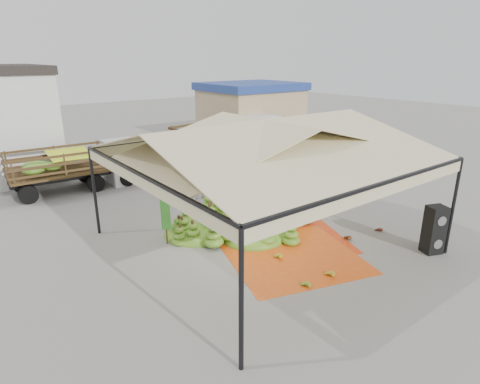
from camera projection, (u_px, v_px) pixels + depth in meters
ground at (263, 242)px, 13.13m from camera, size 90.00×90.00×0.00m
canopy_tent at (265, 143)px, 12.07m from camera, size 8.10×8.10×4.00m
building_tan at (251, 112)px, 28.00m from camera, size 6.30×5.30×4.10m
tarp_left at (293, 257)px, 12.18m from camera, size 4.70×4.58×0.01m
tarp_right at (286, 236)px, 13.60m from camera, size 4.70×4.80×0.01m
banana_heap at (245, 208)px, 14.38m from camera, size 6.08×5.06×1.27m
hand_yellow_a at (276, 256)px, 11.99m from camera, size 0.48×0.41×0.21m
hand_yellow_b at (328, 274)px, 11.01m from camera, size 0.49×0.41×0.21m
hand_red_a at (346, 237)px, 13.23m from camera, size 0.61×0.57×0.22m
hand_red_b at (379, 230)px, 13.86m from camera, size 0.43×0.37×0.17m
hand_green at (304, 285)px, 10.51m from camera, size 0.44×0.36×0.20m
hanging_bunches at (312, 162)px, 12.65m from camera, size 4.74×0.24×0.20m
speaker_stack at (434, 230)px, 12.24m from camera, size 0.69×0.65×1.51m
banana_leaves at (166, 241)px, 13.25m from camera, size 0.96×1.36×3.70m
vendor at (199, 179)px, 16.94m from camera, size 0.68×0.49×1.73m
truck_left at (83, 162)px, 18.25m from camera, size 5.81×2.20×1.97m
truck_right at (233, 136)px, 23.18m from camera, size 7.11×3.42×2.34m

